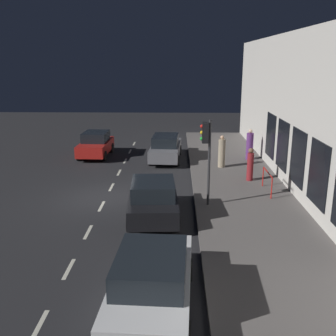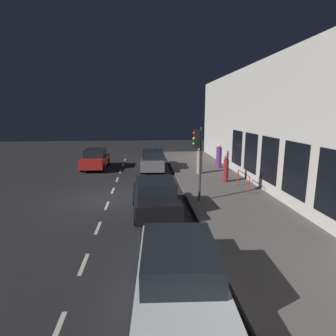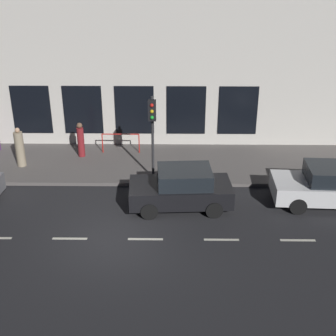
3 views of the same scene
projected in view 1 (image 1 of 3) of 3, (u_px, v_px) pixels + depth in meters
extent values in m
plane|color=#232326|center=(106.00, 198.00, 17.62)|extent=(60.00, 60.00, 0.00)
cube|color=#5B5654|center=(244.00, 198.00, 17.46)|extent=(4.50, 32.00, 0.15)
cube|color=beige|center=(309.00, 118.00, 16.44)|extent=(0.60, 32.00, 7.35)
cube|color=black|center=(318.00, 174.00, 14.44)|extent=(0.04, 1.92, 2.42)
cube|color=black|center=(298.00, 157.00, 16.91)|extent=(0.04, 1.92, 2.42)
cube|color=black|center=(282.00, 145.00, 19.37)|extent=(0.04, 1.92, 2.42)
cube|color=black|center=(271.00, 135.00, 21.83)|extent=(0.04, 1.92, 2.42)
cube|color=beige|center=(39.00, 326.00, 9.14)|extent=(0.12, 1.20, 0.01)
cube|color=beige|center=(69.00, 269.00, 11.65)|extent=(0.12, 1.20, 0.01)
cube|color=beige|center=(88.00, 232.00, 14.15)|extent=(0.12, 1.20, 0.01)
cube|color=beige|center=(102.00, 206.00, 16.66)|extent=(0.12, 1.20, 0.01)
cube|color=beige|center=(111.00, 187.00, 19.16)|extent=(0.12, 1.20, 0.01)
cube|color=beige|center=(119.00, 172.00, 21.67)|extent=(0.12, 1.20, 0.01)
cube|color=beige|center=(125.00, 161.00, 24.17)|extent=(0.12, 1.20, 0.01)
cube|color=beige|center=(130.00, 151.00, 26.68)|extent=(0.12, 1.20, 0.01)
cube|color=beige|center=(134.00, 144.00, 29.18)|extent=(0.12, 1.20, 0.01)
cylinder|color=#2D2D30|center=(209.00, 163.00, 15.96)|extent=(0.11, 0.11, 3.60)
cube|color=black|center=(205.00, 133.00, 15.63)|extent=(0.26, 0.32, 0.84)
sphere|color=red|center=(202.00, 126.00, 15.56)|extent=(0.15, 0.15, 0.15)
sphere|color=gold|center=(202.00, 133.00, 15.63)|extent=(0.15, 0.15, 0.15)
sphere|color=green|center=(202.00, 139.00, 15.70)|extent=(0.15, 0.15, 0.15)
cube|color=red|center=(96.00, 147.00, 25.17)|extent=(1.81, 3.86, 0.70)
cube|color=black|center=(96.00, 137.00, 25.15)|extent=(1.56, 2.02, 0.60)
cylinder|color=black|center=(104.00, 156.00, 24.08)|extent=(0.24, 0.65, 0.64)
cylinder|color=black|center=(79.00, 156.00, 24.15)|extent=(0.24, 0.65, 0.64)
cylinder|color=black|center=(112.00, 148.00, 26.36)|extent=(0.24, 0.65, 0.64)
cylinder|color=black|center=(88.00, 147.00, 26.43)|extent=(0.24, 0.65, 0.64)
cube|color=black|center=(153.00, 203.00, 15.27)|extent=(2.07, 3.97, 0.70)
cube|color=black|center=(153.00, 188.00, 14.95)|extent=(1.74, 2.10, 0.60)
cylinder|color=black|center=(133.00, 200.00, 16.48)|extent=(0.26, 0.65, 0.64)
cylinder|color=black|center=(174.00, 200.00, 16.54)|extent=(0.26, 0.65, 0.64)
cylinder|color=black|center=(129.00, 223.00, 14.17)|extent=(0.26, 0.65, 0.64)
cylinder|color=black|center=(177.00, 222.00, 14.23)|extent=(0.26, 0.65, 0.64)
cube|color=slate|center=(166.00, 150.00, 24.29)|extent=(1.96, 4.62, 0.70)
cube|color=black|center=(165.00, 140.00, 23.94)|extent=(1.64, 2.43, 0.60)
cylinder|color=black|center=(156.00, 150.00, 25.78)|extent=(0.25, 0.65, 0.64)
cylinder|color=black|center=(180.00, 150.00, 25.66)|extent=(0.25, 0.65, 0.64)
cylinder|color=black|center=(150.00, 160.00, 23.08)|extent=(0.25, 0.65, 0.64)
cylinder|color=black|center=(177.00, 161.00, 22.96)|extent=(0.25, 0.65, 0.64)
cube|color=silver|center=(152.00, 286.00, 9.65)|extent=(2.09, 4.52, 0.70)
cube|color=black|center=(151.00, 266.00, 9.31)|extent=(1.77, 2.38, 0.60)
cylinder|color=black|center=(127.00, 267.00, 11.12)|extent=(0.25, 0.65, 0.64)
cylinder|color=black|center=(189.00, 270.00, 11.00)|extent=(0.25, 0.65, 0.64)
cylinder|color=black|center=(105.00, 332.00, 8.48)|extent=(0.25, 0.65, 0.64)
cylinder|color=black|center=(186.00, 336.00, 8.35)|extent=(0.25, 0.65, 0.64)
cylinder|color=#5B2D70|center=(250.00, 146.00, 23.78)|extent=(0.57, 0.57, 1.63)
sphere|color=beige|center=(250.00, 131.00, 23.53)|extent=(0.24, 0.24, 0.24)
cube|color=beige|center=(251.00, 131.00, 23.63)|extent=(0.08, 0.07, 0.07)
cylinder|color=gray|center=(222.00, 153.00, 22.04)|extent=(0.48, 0.48, 1.61)
sphere|color=tan|center=(222.00, 137.00, 21.79)|extent=(0.22, 0.22, 0.22)
cube|color=tan|center=(221.00, 137.00, 21.78)|extent=(0.05, 0.07, 0.06)
cylinder|color=maroon|center=(250.00, 167.00, 19.60)|extent=(0.45, 0.45, 1.42)
sphere|color=brown|center=(251.00, 151.00, 19.37)|extent=(0.26, 0.26, 0.26)
cube|color=brown|center=(249.00, 150.00, 19.44)|extent=(0.08, 0.09, 0.07)
cylinder|color=red|center=(272.00, 188.00, 17.02)|extent=(0.05, 0.05, 0.95)
cylinder|color=red|center=(263.00, 177.00, 18.74)|extent=(0.05, 0.05, 0.95)
cylinder|color=red|center=(268.00, 172.00, 17.75)|extent=(0.05, 1.78, 0.05)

